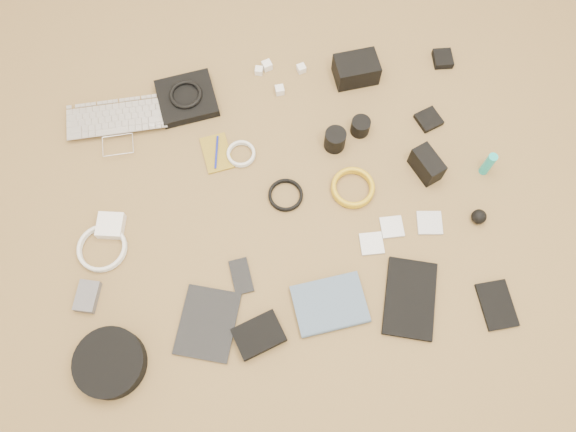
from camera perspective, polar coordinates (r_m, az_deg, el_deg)
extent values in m
cube|color=olive|center=(1.82, -1.40, 0.43)|extent=(4.00, 4.00, 0.04)
imported|color=silver|center=(2.00, -16.89, 8.30)|extent=(0.35, 0.26, 0.03)
cube|color=black|center=(2.01, -10.24, 11.68)|extent=(0.20, 0.19, 0.03)
torus|color=black|center=(1.99, -10.36, 12.06)|extent=(0.14, 0.14, 0.01)
cube|color=white|center=(2.06, -2.14, 15.04)|extent=(0.04, 0.04, 0.03)
cube|color=white|center=(2.05, -2.97, 14.53)|extent=(0.03, 0.03, 0.02)
cube|color=white|center=(2.05, 1.35, 14.75)|extent=(0.03, 0.03, 0.03)
cube|color=white|center=(2.00, -0.85, 12.67)|extent=(0.03, 0.03, 0.03)
cube|color=black|center=(2.03, 6.93, 14.56)|extent=(0.15, 0.10, 0.08)
cube|color=black|center=(2.15, 15.44, 15.15)|extent=(0.07, 0.08, 0.03)
cube|color=olive|center=(1.90, -7.25, 6.36)|extent=(0.10, 0.14, 0.01)
cylinder|color=#131D9F|center=(1.89, -7.27, 6.46)|extent=(0.03, 0.12, 0.01)
torus|color=silver|center=(1.89, -4.77, 6.23)|extent=(0.11, 0.11, 0.01)
cylinder|color=black|center=(1.88, 4.80, 7.73)|extent=(0.07, 0.07, 0.08)
cylinder|color=black|center=(1.92, 7.37, 9.02)|extent=(0.07, 0.07, 0.06)
cube|color=black|center=(2.00, 14.10, 9.49)|extent=(0.09, 0.09, 0.02)
cube|color=white|center=(1.85, -17.57, -0.93)|extent=(0.10, 0.10, 0.03)
torus|color=silver|center=(1.84, -18.30, -3.18)|extent=(0.16, 0.16, 0.01)
torus|color=black|center=(1.82, -0.24, 2.08)|extent=(0.12, 0.12, 0.01)
torus|color=gold|center=(1.83, 6.57, 2.78)|extent=(0.16, 0.16, 0.02)
cube|color=black|center=(1.88, 13.91, 5.09)|extent=(0.09, 0.13, 0.08)
cylinder|color=#1AADA8|center=(1.92, 19.66, 4.99)|extent=(0.04, 0.04, 0.10)
cube|color=#56555A|center=(1.81, -19.72, -7.69)|extent=(0.09, 0.11, 0.03)
cube|color=black|center=(1.71, -8.16, -10.73)|extent=(0.23, 0.26, 0.01)
cube|color=black|center=(1.73, -4.77, -6.11)|extent=(0.06, 0.11, 0.01)
cube|color=silver|center=(1.78, 8.49, -2.79)|extent=(0.08, 0.08, 0.01)
cube|color=silver|center=(1.81, 10.50, -1.11)|extent=(0.08, 0.08, 0.01)
cube|color=silver|center=(1.84, 14.18, -0.68)|extent=(0.09, 0.09, 0.01)
sphere|color=black|center=(1.87, 18.82, -0.06)|extent=(0.05, 0.05, 0.05)
cylinder|color=black|center=(1.73, -17.63, -14.04)|extent=(0.25, 0.25, 0.06)
cube|color=black|center=(1.68, -3.00, -12.00)|extent=(0.16, 0.13, 0.03)
imported|color=#465C76|center=(1.69, 4.97, -11.47)|extent=(0.21, 0.16, 0.02)
cube|color=black|center=(1.75, 12.28, -8.18)|extent=(0.23, 0.28, 0.02)
cube|color=black|center=(1.82, 20.45, -8.47)|extent=(0.10, 0.15, 0.01)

